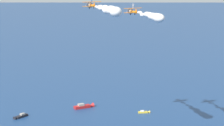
{
  "coord_description": "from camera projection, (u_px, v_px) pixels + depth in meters",
  "views": [
    {
      "loc": [
        -157.91,
        -79.28,
        62.28
      ],
      "look_at": [
        -0.71,
        -0.72,
        27.69
      ],
      "focal_mm": 72.88,
      "sensor_mm": 36.0,
      "label": 1
    }
  ],
  "objects": [
    {
      "name": "motorboat_far_port",
      "position": [
        20.0,
        116.0,
        199.89
      ],
      "size": [
        7.5,
        3.16,
        2.11
      ],
      "color": "black",
      "rests_on": "ground_plane"
    },
    {
      "name": "motorboat_offshore",
      "position": [
        85.0,
        106.0,
        214.77
      ],
      "size": [
        9.4,
        7.67,
        2.83
      ],
      "color": "#B21E1E",
      "rests_on": "ground_plane"
    },
    {
      "name": "motorboat_trailing",
      "position": [
        145.0,
        112.0,
        206.81
      ],
      "size": [
        4.28,
        5.16,
        1.56
      ],
      "color": "gold",
      "rests_on": "ground_plane"
    },
    {
      "name": "biplane_lead",
      "position": [
        92.0,
        5.0,
        173.46
      ],
      "size": [
        6.44,
        6.45,
        3.57
      ],
      "color": "orange"
    },
    {
      "name": "smoke_trail_lead",
      "position": [
        110.0,
        10.0,
        153.66
      ],
      "size": [
        19.31,
        19.7,
        3.62
      ],
      "color": "silver"
    },
    {
      "name": "biplane_wingman",
      "position": [
        133.0,
        11.0,
        175.07
      ],
      "size": [
        6.44,
        6.45,
        3.57
      ],
      "color": "orange"
    },
    {
      "name": "wingwalker_wingman",
      "position": [
        133.0,
        6.0,
        174.65
      ],
      "size": [
        0.72,
        0.72,
        1.76
      ],
      "color": "white"
    },
    {
      "name": "smoke_trail_wingman",
      "position": [
        154.0,
        17.0,
        156.74
      ],
      "size": [
        18.06,
        17.57,
        3.13
      ],
      "color": "silver"
    }
  ]
}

